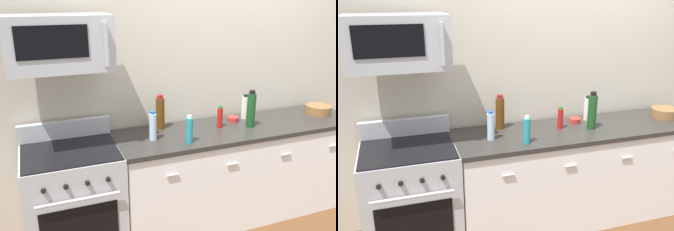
# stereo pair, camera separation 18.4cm
# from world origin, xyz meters

# --- Properties ---
(ground_plane) EXTENTS (6.57, 6.57, 0.00)m
(ground_plane) POSITION_xyz_m (0.00, 0.00, 0.00)
(ground_plane) COLOR brown
(back_wall) EXTENTS (5.47, 0.10, 2.70)m
(back_wall) POSITION_xyz_m (0.00, 0.41, 1.35)
(back_wall) COLOR beige
(back_wall) RESTS_ON ground_plane
(counter_unit) EXTENTS (2.38, 0.66, 0.92)m
(counter_unit) POSITION_xyz_m (-0.00, -0.00, 0.46)
(counter_unit) COLOR white
(counter_unit) RESTS_ON ground_plane
(range_oven) EXTENTS (0.76, 0.69, 1.07)m
(range_oven) POSITION_xyz_m (-1.57, 0.00, 0.47)
(range_oven) COLOR #B7BABF
(range_oven) RESTS_ON ground_plane
(microwave) EXTENTS (0.74, 0.44, 0.40)m
(microwave) POSITION_xyz_m (-1.57, 0.05, 1.75)
(microwave) COLOR #B7BABF
(bottle_wine_green) EXTENTS (0.08, 0.08, 0.35)m
(bottle_wine_green) POSITION_xyz_m (0.06, -0.04, 1.08)
(bottle_wine_green) COLOR #19471E
(bottle_wine_green) RESTS_ON countertop_slab
(bottle_wine_amber) EXTENTS (0.08, 0.08, 0.32)m
(bottle_wine_amber) POSITION_xyz_m (-0.73, 0.21, 1.07)
(bottle_wine_amber) COLOR #59330F
(bottle_wine_amber) RESTS_ON countertop_slab
(bottle_water_clear) EXTENTS (0.06, 0.06, 0.25)m
(bottle_water_clear) POSITION_xyz_m (-0.88, -0.02, 1.04)
(bottle_water_clear) COLOR silver
(bottle_water_clear) RESTS_ON countertop_slab
(bottle_hot_sauce_red) EXTENTS (0.05, 0.05, 0.20)m
(bottle_hot_sauce_red) POSITION_xyz_m (-0.21, 0.05, 1.02)
(bottle_hot_sauce_red) COLOR #B21914
(bottle_hot_sauce_red) RESTS_ON countertop_slab
(bottle_vinegar_white) EXTENTS (0.06, 0.06, 0.24)m
(bottle_vinegar_white) POSITION_xyz_m (0.14, 0.19, 1.03)
(bottle_vinegar_white) COLOR silver
(bottle_vinegar_white) RESTS_ON countertop_slab
(bottle_dish_soap) EXTENTS (0.06, 0.06, 0.24)m
(bottle_dish_soap) POSITION_xyz_m (-0.62, -0.18, 1.03)
(bottle_dish_soap) COLOR teal
(bottle_dish_soap) RESTS_ON countertop_slab
(bowl_wooden_salad) EXTENTS (0.25, 0.25, 0.09)m
(bowl_wooden_salad) POSITION_xyz_m (0.92, 0.04, 0.97)
(bowl_wooden_salad) COLOR brown
(bowl_wooden_salad) RESTS_ON countertop_slab
(bowl_red_small) EXTENTS (0.11, 0.11, 0.04)m
(bowl_red_small) POSITION_xyz_m (-0.01, 0.15, 0.94)
(bowl_red_small) COLOR #B72D28
(bowl_red_small) RESTS_ON countertop_slab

